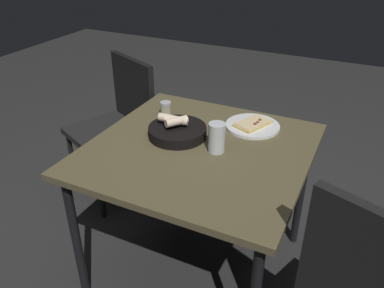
% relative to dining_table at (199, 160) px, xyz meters
% --- Properties ---
extents(ground, '(8.00, 8.00, 0.00)m').
position_rel_dining_table_xyz_m(ground, '(0.00, 0.00, -0.66)').
color(ground, '#2A2A2A').
extents(dining_table, '(0.94, 0.95, 0.73)m').
position_rel_dining_table_xyz_m(dining_table, '(0.00, 0.00, 0.00)').
color(dining_table, brown).
rests_on(dining_table, ground).
extents(pizza_plate, '(0.26, 0.26, 0.04)m').
position_rel_dining_table_xyz_m(pizza_plate, '(-0.29, 0.15, 0.08)').
color(pizza_plate, white).
rests_on(pizza_plate, dining_table).
extents(bread_basket, '(0.27, 0.27, 0.10)m').
position_rel_dining_table_xyz_m(bread_basket, '(-0.05, -0.14, 0.10)').
color(bread_basket, black).
rests_on(bread_basket, dining_table).
extents(beer_glass, '(0.07, 0.07, 0.13)m').
position_rel_dining_table_xyz_m(beer_glass, '(0.00, 0.08, 0.13)').
color(beer_glass, silver).
rests_on(beer_glass, dining_table).
extents(pepper_shaker, '(0.06, 0.06, 0.08)m').
position_rel_dining_table_xyz_m(pepper_shaker, '(-0.22, -0.29, 0.10)').
color(pepper_shaker, '#BFB299').
rests_on(pepper_shaker, dining_table).
extents(chair_far, '(0.58, 0.58, 0.89)m').
position_rel_dining_table_xyz_m(chair_far, '(-0.43, -0.75, -0.14)').
color(chair_far, black).
rests_on(chair_far, ground).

